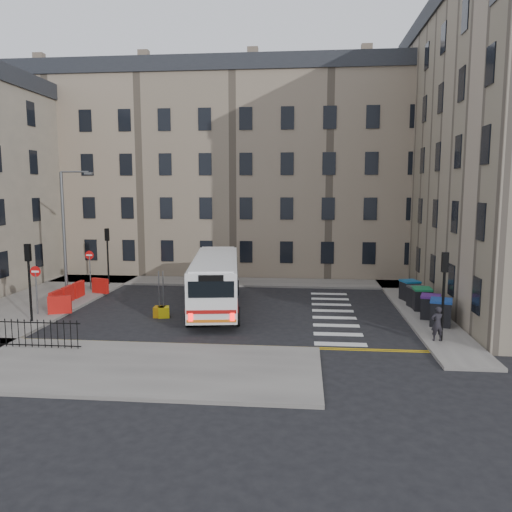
% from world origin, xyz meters
% --- Properties ---
extents(ground, '(120.00, 120.00, 0.00)m').
position_xyz_m(ground, '(0.00, 0.00, 0.00)').
color(ground, black).
rests_on(ground, ground).
extents(pavement_north, '(36.00, 3.20, 0.15)m').
position_xyz_m(pavement_north, '(-6.00, 8.60, 0.07)').
color(pavement_north, slate).
rests_on(pavement_north, ground).
extents(pavement_east, '(2.40, 26.00, 0.15)m').
position_xyz_m(pavement_east, '(9.00, 4.00, 0.07)').
color(pavement_east, slate).
rests_on(pavement_east, ground).
extents(pavement_west, '(6.00, 22.00, 0.15)m').
position_xyz_m(pavement_west, '(-14.00, 1.00, 0.07)').
color(pavement_west, slate).
rests_on(pavement_west, ground).
extents(pavement_sw, '(20.00, 6.00, 0.15)m').
position_xyz_m(pavement_sw, '(-7.00, -10.00, 0.07)').
color(pavement_sw, slate).
rests_on(pavement_sw, ground).
extents(terrace_north, '(38.30, 10.80, 17.20)m').
position_xyz_m(terrace_north, '(-7.00, 15.50, 8.62)').
color(terrace_north, gray).
rests_on(terrace_north, ground).
extents(traffic_light_east, '(0.28, 0.22, 4.10)m').
position_xyz_m(traffic_light_east, '(8.60, -5.50, 2.87)').
color(traffic_light_east, black).
rests_on(traffic_light_east, pavement_east).
extents(traffic_light_nw, '(0.28, 0.22, 4.10)m').
position_xyz_m(traffic_light_nw, '(-12.00, 6.50, 2.87)').
color(traffic_light_nw, black).
rests_on(traffic_light_nw, pavement_west).
extents(traffic_light_sw, '(0.28, 0.22, 4.10)m').
position_xyz_m(traffic_light_sw, '(-12.00, -4.00, 2.87)').
color(traffic_light_sw, black).
rests_on(traffic_light_sw, pavement_west).
extents(streetlamp, '(0.50, 0.22, 8.14)m').
position_xyz_m(streetlamp, '(-13.00, 2.00, 4.34)').
color(streetlamp, '#595B5E').
rests_on(streetlamp, pavement_west).
extents(no_entry_north, '(0.60, 0.08, 3.00)m').
position_xyz_m(no_entry_north, '(-12.50, 4.50, 2.08)').
color(no_entry_north, '#595B5E').
rests_on(no_entry_north, pavement_west).
extents(no_entry_south, '(0.60, 0.08, 3.00)m').
position_xyz_m(no_entry_south, '(-12.50, -2.50, 2.08)').
color(no_entry_south, '#595B5E').
rests_on(no_entry_south, pavement_west).
extents(roadworks_barriers, '(1.66, 6.26, 1.00)m').
position_xyz_m(roadworks_barriers, '(-11.84, 0.50, 0.65)').
color(roadworks_barriers, red).
rests_on(roadworks_barriers, pavement_west).
extents(bus, '(4.08, 11.38, 3.03)m').
position_xyz_m(bus, '(-2.93, 0.36, 1.75)').
color(bus, white).
rests_on(bus, ground).
extents(wheelie_bin_a, '(1.36, 1.47, 1.34)m').
position_xyz_m(wheelie_bin_a, '(9.28, -2.73, 0.83)').
color(wheelie_bin_a, black).
rests_on(wheelie_bin_a, pavement_east).
extents(wheelie_bin_b, '(1.29, 1.39, 1.27)m').
position_xyz_m(wheelie_bin_b, '(9.10, -1.35, 0.79)').
color(wheelie_bin_b, black).
rests_on(wheelie_bin_b, pavement_east).
extents(wheelie_bin_c, '(1.06, 1.21, 1.29)m').
position_xyz_m(wheelie_bin_c, '(9.08, 0.57, 0.80)').
color(wheelie_bin_c, black).
rests_on(wheelie_bin_c, pavement_east).
extents(wheelie_bin_d, '(1.19, 1.31, 1.24)m').
position_xyz_m(wheelie_bin_d, '(8.99, 1.21, 0.78)').
color(wheelie_bin_d, black).
rests_on(wheelie_bin_d, pavement_east).
extents(wheelie_bin_e, '(1.25, 1.35, 1.24)m').
position_xyz_m(wheelie_bin_e, '(8.93, 3.17, 0.78)').
color(wheelie_bin_e, black).
rests_on(wheelie_bin_e, pavement_east).
extents(pedestrian, '(0.62, 0.44, 1.60)m').
position_xyz_m(pedestrian, '(8.40, -5.51, 0.95)').
color(pedestrian, black).
rests_on(pedestrian, pavement_east).
extents(bollard_yellow, '(0.62, 0.62, 0.60)m').
position_xyz_m(bollard_yellow, '(-5.68, -1.98, 0.30)').
color(bollard_yellow, orange).
rests_on(bollard_yellow, ground).
extents(bollard_chevron, '(0.75, 0.75, 0.60)m').
position_xyz_m(bollard_chevron, '(-5.43, -2.00, 0.30)').
color(bollard_chevron, yellow).
rests_on(bollard_chevron, ground).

